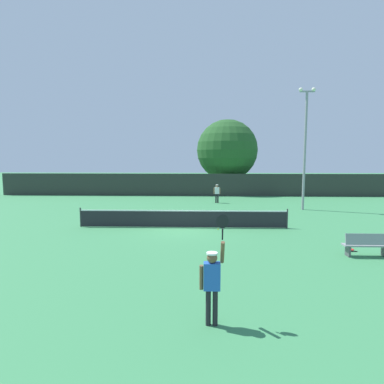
{
  "coord_description": "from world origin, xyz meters",
  "views": [
    {
      "loc": [
        1.1,
        -17.2,
        3.88
      ],
      "look_at": [
        0.39,
        3.37,
        1.6
      ],
      "focal_mm": 29.75,
      "sensor_mm": 36.0,
      "label": 1
    }
  ],
  "objects": [
    {
      "name": "tennis_net",
      "position": [
        0.0,
        0.0,
        0.51
      ],
      "size": [
        11.48,
        0.08,
        1.07
      ],
      "color": "#232328",
      "rests_on": "ground"
    },
    {
      "name": "large_tree",
      "position": [
        3.71,
        17.48,
        4.59
      ],
      "size": [
        6.53,
        6.53,
        7.87
      ],
      "color": "brown",
      "rests_on": "ground"
    },
    {
      "name": "parked_car_near",
      "position": [
        -8.3,
        19.92,
        0.78
      ],
      "size": [
        2.45,
        4.42,
        1.69
      ],
      "rotation": [
        0.0,
        0.0,
        0.14
      ],
      "color": "#B7B7BC",
      "rests_on": "ground"
    },
    {
      "name": "perimeter_fence",
      "position": [
        0.0,
        14.34,
        1.11
      ],
      "size": [
        38.46,
        0.12,
        2.21
      ],
      "primitive_type": "cube",
      "color": "#2D332D",
      "rests_on": "ground"
    },
    {
      "name": "courtside_bench",
      "position": [
        7.5,
        -4.93,
        0.48
      ],
      "size": [
        1.8,
        0.44,
        0.95
      ],
      "color": "gray",
      "rests_on": "ground"
    },
    {
      "name": "parked_car_mid",
      "position": [
        6.93,
        20.37,
        0.78
      ],
      "size": [
        2.23,
        4.34,
        1.69
      ],
      "rotation": [
        0.0,
        0.0,
        0.08
      ],
      "color": "white",
      "rests_on": "ground"
    },
    {
      "name": "spare_racket",
      "position": [
        7.31,
        -3.99,
        0.02
      ],
      "size": [
        0.28,
        0.52,
        0.04
      ],
      "color": "black",
      "rests_on": "ground"
    },
    {
      "name": "player_serving",
      "position": [
        1.32,
        -10.19,
        1.15
      ],
      "size": [
        0.67,
        0.4,
        2.59
      ],
      "color": "blue",
      "rests_on": "ground"
    },
    {
      "name": "ground_plane",
      "position": [
        0.0,
        0.0,
        0.0
      ],
      "size": [
        120.0,
        120.0,
        0.0
      ],
      "primitive_type": "plane",
      "color": "#387F4C"
    },
    {
      "name": "tennis_ball",
      "position": [
        1.92,
        -0.53,
        0.03
      ],
      "size": [
        0.07,
        0.07,
        0.07
      ],
      "primitive_type": "sphere",
      "color": "#CCE033",
      "rests_on": "ground"
    },
    {
      "name": "player_receiving",
      "position": [
        2.29,
        9.49,
        0.94
      ],
      "size": [
        0.57,
        0.23,
        1.55
      ],
      "rotation": [
        0.0,
        0.0,
        3.14
      ],
      "color": "white",
      "rests_on": "ground"
    },
    {
      "name": "light_pole",
      "position": [
        8.48,
        6.27,
        4.96
      ],
      "size": [
        1.18,
        0.28,
        8.77
      ],
      "color": "gray",
      "rests_on": "ground"
    }
  ]
}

